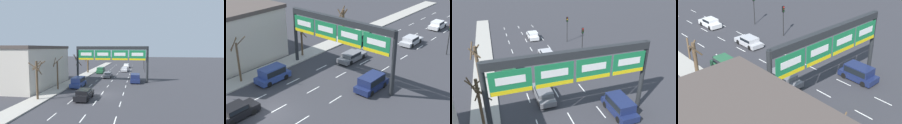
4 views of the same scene
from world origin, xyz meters
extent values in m
cube|color=white|center=(-3.30, 11.00, 0.01)|extent=(0.12, 2.00, 0.01)
cube|color=white|center=(-3.30, 16.00, 0.01)|extent=(0.12, 2.00, 0.01)
cube|color=white|center=(-3.30, 21.00, 0.01)|extent=(0.12, 2.00, 0.01)
cube|color=white|center=(-3.30, 26.00, 0.01)|extent=(0.12, 2.00, 0.01)
cube|color=white|center=(-3.30, 31.00, 0.01)|extent=(0.12, 2.00, 0.01)
cube|color=white|center=(-3.30, 36.00, 0.01)|extent=(0.12, 2.00, 0.01)
cube|color=white|center=(0.00, 6.00, 0.01)|extent=(0.12, 2.00, 0.01)
cube|color=white|center=(0.00, 11.00, 0.01)|extent=(0.12, 2.00, 0.01)
cube|color=white|center=(0.00, 16.00, 0.01)|extent=(0.12, 2.00, 0.01)
cube|color=white|center=(0.00, 21.00, 0.01)|extent=(0.12, 2.00, 0.01)
cube|color=white|center=(0.00, 26.00, 0.01)|extent=(0.12, 2.00, 0.01)
cube|color=white|center=(0.00, 31.00, 0.01)|extent=(0.12, 2.00, 0.01)
cube|color=white|center=(0.00, 36.00, 0.01)|extent=(0.12, 2.00, 0.01)
cube|color=white|center=(0.00, 41.00, 0.01)|extent=(0.12, 2.00, 0.01)
cube|color=white|center=(3.30, 6.00, 0.01)|extent=(0.12, 2.00, 0.01)
cube|color=white|center=(3.30, 11.00, 0.01)|extent=(0.12, 2.00, 0.01)
cube|color=white|center=(3.30, 16.00, 0.01)|extent=(0.12, 2.00, 0.01)
cube|color=white|center=(3.30, 21.00, 0.01)|extent=(0.12, 2.00, 0.01)
cube|color=white|center=(3.30, 26.00, 0.01)|extent=(0.12, 2.00, 0.01)
cube|color=white|center=(3.30, 31.00, 0.01)|extent=(0.12, 2.00, 0.01)
cube|color=white|center=(3.30, 36.00, 0.01)|extent=(0.12, 2.00, 0.01)
cube|color=white|center=(3.30, 41.00, 0.01)|extent=(0.12, 2.00, 0.01)
cube|color=white|center=(3.30, 46.00, 0.01)|extent=(0.12, 2.00, 0.01)
cylinder|color=#232628|center=(-7.40, 10.61, 3.70)|extent=(0.45, 0.45, 7.41)
cylinder|color=#232628|center=(7.40, 10.61, 3.70)|extent=(0.45, 0.45, 7.41)
cube|color=#232628|center=(0.00, 10.61, 7.06)|extent=(14.80, 0.60, 0.70)
cube|color=#197542|center=(-5.37, 10.27, 5.59)|extent=(3.33, 0.08, 2.04)
cube|color=white|center=(-5.37, 10.23, 5.77)|extent=(2.33, 0.02, 0.65)
cube|color=yellow|center=(-5.37, 10.23, 4.75)|extent=(3.26, 0.02, 0.37)
cube|color=#197542|center=(-1.79, 10.27, 5.59)|extent=(3.33, 0.08, 2.04)
cube|color=white|center=(-1.79, 10.23, 5.77)|extent=(2.33, 0.02, 0.65)
cube|color=yellow|center=(-1.79, 10.23, 4.75)|extent=(3.26, 0.02, 0.37)
cube|color=#197542|center=(1.79, 10.27, 5.59)|extent=(3.33, 0.08, 2.04)
cube|color=white|center=(1.79, 10.23, 5.77)|extent=(2.33, 0.02, 0.65)
cube|color=yellow|center=(1.79, 10.23, 4.75)|extent=(3.26, 0.02, 0.37)
cube|color=#197542|center=(5.37, 10.27, 5.59)|extent=(3.33, 0.08, 2.04)
cube|color=white|center=(5.37, 10.23, 5.77)|extent=(2.33, 0.02, 0.65)
cube|color=yellow|center=(5.37, 10.23, 4.75)|extent=(3.26, 0.02, 0.37)
cube|color=#B7B7BC|center=(1.60, 26.39, 0.48)|extent=(1.81, 4.44, 0.57)
cube|color=#B7B7BC|center=(1.60, 26.13, 1.04)|extent=(1.67, 2.31, 0.54)
cube|color=black|center=(1.60, 26.13, 1.04)|extent=(1.70, 2.12, 0.39)
cylinder|color=black|center=(0.78, 27.72, 0.33)|extent=(0.22, 0.66, 0.66)
cylinder|color=black|center=(2.42, 27.72, 0.33)|extent=(0.22, 0.66, 0.66)
cylinder|color=black|center=(0.78, 25.06, 0.33)|extent=(0.22, 0.66, 0.66)
cylinder|color=black|center=(2.42, 25.06, 0.33)|extent=(0.22, 0.66, 0.66)
cube|color=slate|center=(-1.65, 15.50, 0.48)|extent=(1.78, 4.67, 0.57)
cube|color=slate|center=(-1.65, 15.22, 1.02)|extent=(1.64, 2.43, 0.50)
cube|color=black|center=(-1.65, 15.22, 1.02)|extent=(1.68, 2.23, 0.36)
cylinder|color=black|center=(-2.46, 16.90, 0.33)|extent=(0.22, 0.66, 0.66)
cylinder|color=black|center=(-0.85, 16.90, 0.33)|extent=(0.22, 0.66, 0.66)
cylinder|color=black|center=(-2.46, 14.10, 0.33)|extent=(0.22, 0.66, 0.66)
cylinder|color=black|center=(-0.85, 14.10, 0.33)|extent=(0.22, 0.66, 0.66)
cube|color=#235B38|center=(-4.77, 22.17, 0.57)|extent=(1.83, 4.08, 0.74)
cube|color=#235B38|center=(-4.77, 22.13, 1.29)|extent=(1.68, 2.85, 0.70)
cube|color=black|center=(-4.77, 22.13, 1.29)|extent=(1.72, 2.63, 0.51)
cylinder|color=black|center=(-5.60, 23.40, 0.33)|extent=(0.22, 0.66, 0.66)
cylinder|color=black|center=(-3.94, 23.40, 0.33)|extent=(0.22, 0.66, 0.66)
cylinder|color=black|center=(-5.60, 20.95, 0.33)|extent=(0.22, 0.66, 0.66)
cylinder|color=black|center=(-3.94, 20.95, 0.33)|extent=(0.22, 0.66, 0.66)
cube|color=#19234C|center=(4.98, 10.33, 0.53)|extent=(1.92, 4.30, 0.66)
cube|color=#19234C|center=(4.98, 10.29, 1.30)|extent=(1.77, 3.01, 0.89)
cube|color=black|center=(4.98, 10.29, 1.30)|extent=(1.81, 2.77, 0.64)
cylinder|color=black|center=(4.11, 11.62, 0.33)|extent=(0.22, 0.66, 0.66)
cylinder|color=black|center=(5.85, 11.62, 0.33)|extent=(0.22, 0.66, 0.66)
cylinder|color=black|center=(4.11, 9.04, 0.33)|extent=(0.22, 0.66, 0.66)
cylinder|color=black|center=(5.85, 9.04, 0.33)|extent=(0.22, 0.66, 0.66)
cube|color=silver|center=(1.47, 36.70, 0.52)|extent=(1.79, 4.32, 0.65)
cube|color=silver|center=(1.47, 36.44, 1.13)|extent=(1.65, 2.25, 0.56)
cube|color=black|center=(1.47, 36.44, 1.13)|extent=(1.68, 2.07, 0.40)
cylinder|color=black|center=(0.66, 38.00, 0.33)|extent=(0.22, 0.66, 0.66)
cylinder|color=black|center=(2.28, 38.00, 0.33)|extent=(0.22, 0.66, 0.66)
cylinder|color=black|center=(0.66, 35.41, 0.33)|extent=(0.22, 0.66, 0.66)
cylinder|color=black|center=(2.28, 35.41, 0.33)|extent=(0.22, 0.66, 0.66)
cylinder|color=black|center=(7.54, 25.77, 1.84)|extent=(0.12, 0.12, 3.68)
cube|color=black|center=(7.54, 25.77, 4.13)|extent=(0.30, 0.24, 0.90)
sphere|color=red|center=(7.54, 25.64, 4.43)|extent=(0.20, 0.20, 0.20)
sphere|color=#412F0C|center=(7.54, 25.64, 4.13)|extent=(0.20, 0.20, 0.20)
sphere|color=#0E3515|center=(7.54, 25.64, 3.83)|extent=(0.20, 0.20, 0.20)
cylinder|color=black|center=(7.39, 32.67, 1.96)|extent=(0.12, 0.12, 3.92)
sphere|color=#0E3515|center=(7.39, 32.54, 4.07)|extent=(0.20, 0.20, 0.20)
cylinder|color=brown|center=(-8.06, 12.24, 2.72)|extent=(0.27, 0.27, 5.13)
cylinder|color=brown|center=(-8.42, 11.93, 4.96)|extent=(0.77, 0.87, 1.25)
cylinder|color=brown|center=(-8.04, 12.76, 4.62)|extent=(1.13, 0.16, 0.93)
cylinder|color=brown|center=(-7.56, 11.74, 3.93)|extent=(1.15, 1.14, 1.90)
cylinder|color=brown|center=(-8.12, 11.57, 4.82)|extent=(1.44, 0.26, 1.71)
cylinder|color=brown|center=(-8.16, 12.49, 3.67)|extent=(0.66, 0.37, 1.16)
cylinder|color=brown|center=(-8.45, 21.94, 2.46)|extent=(0.42, 0.42, 4.62)
cylinder|color=brown|center=(-8.92, 22.15, 4.19)|extent=(0.66, 1.18, 2.08)
cylinder|color=brown|center=(-8.53, 21.35, 4.11)|extent=(1.35, 0.37, 1.44)
cylinder|color=brown|center=(-8.41, 22.39, 4.18)|extent=(1.05, 0.27, 1.36)
camera|label=1|loc=(5.41, -25.47, 7.13)|focal=28.00mm
camera|label=2|loc=(21.86, -16.03, 17.17)|focal=50.00mm
camera|label=3|loc=(-6.28, -5.03, 14.10)|focal=35.00mm
camera|label=4|loc=(-21.23, -6.80, 17.68)|focal=50.00mm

